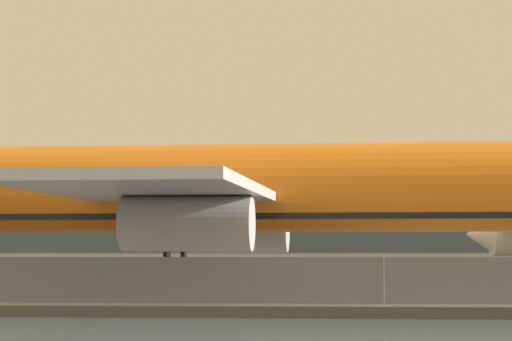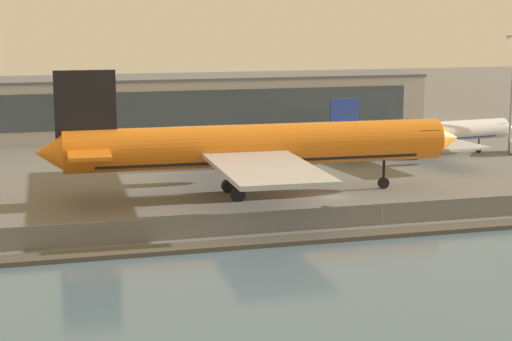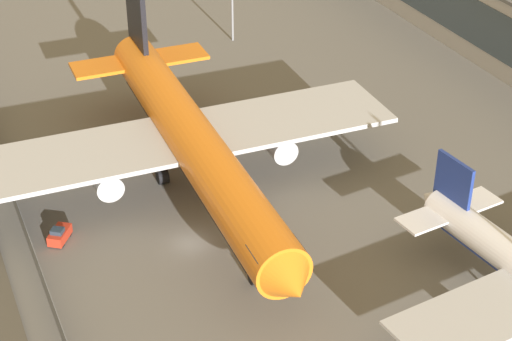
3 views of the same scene
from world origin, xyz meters
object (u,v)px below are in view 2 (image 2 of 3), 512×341
object	(u,v)px
cargo_jet_orange	(253,147)
apron_light_mast_apron_west	(512,88)
passenger_jet_white	(419,134)
baggage_tug	(323,215)

from	to	relation	value
cargo_jet_orange	apron_light_mast_apron_west	xyz separation A→B (m)	(52.74, 21.60, 5.00)
cargo_jet_orange	passenger_jet_white	distance (m)	42.23
cargo_jet_orange	baggage_tug	size ratio (longest dim) A/B	16.57
passenger_jet_white	apron_light_mast_apron_west	bearing A→B (deg)	-3.01
cargo_jet_orange	passenger_jet_white	world-z (taller)	cargo_jet_orange
passenger_jet_white	baggage_tug	world-z (taller)	passenger_jet_white
cargo_jet_orange	baggage_tug	distance (m)	18.18
baggage_tug	apron_light_mast_apron_west	xyz separation A→B (m)	(48.83, 38.37, 10.82)
apron_light_mast_apron_west	cargo_jet_orange	bearing A→B (deg)	-157.73
passenger_jet_white	apron_light_mast_apron_west	world-z (taller)	apron_light_mast_apron_west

